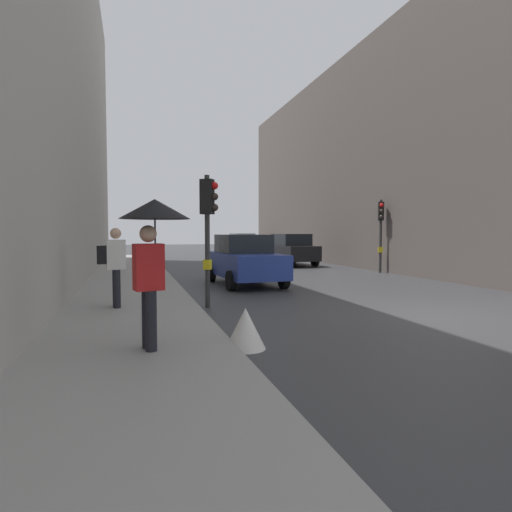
# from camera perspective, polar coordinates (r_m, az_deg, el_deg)

# --- Properties ---
(ground_plane) EXTENTS (120.00, 120.00, 0.00)m
(ground_plane) POSITION_cam_1_polar(r_m,az_deg,el_deg) (10.12, 23.14, -7.53)
(ground_plane) COLOR #38383A
(sidewalk_kerb) EXTENTS (2.97, 40.00, 0.16)m
(sidewalk_kerb) POSITION_cam_1_polar(r_m,az_deg,el_deg) (13.79, -16.18, -4.28)
(sidewalk_kerb) COLOR gray
(sidewalk_kerb) RESTS_ON ground
(building_facade_right) EXTENTS (12.00, 29.09, 11.42)m
(building_facade_right) POSITION_cam_1_polar(r_m,az_deg,el_deg) (29.10, 20.59, 10.58)
(building_facade_right) COLOR #5B514C
(building_facade_right) RESTS_ON ground
(traffic_light_mid_street) EXTENTS (0.35, 0.45, 3.32)m
(traffic_light_mid_street) POSITION_cam_1_polar(r_m,az_deg,el_deg) (20.32, 16.26, 4.30)
(traffic_light_mid_street) COLOR #2D2D2D
(traffic_light_mid_street) RESTS_ON ground
(traffic_light_near_right) EXTENTS (0.44, 0.36, 3.21)m
(traffic_light_near_right) POSITION_cam_1_polar(r_m,az_deg,el_deg) (10.48, -6.37, 5.23)
(traffic_light_near_right) COLOR #2D2D2D
(traffic_light_near_right) RESTS_ON ground
(car_silver_hatchback) EXTENTS (2.23, 4.31, 1.76)m
(car_silver_hatchback) POSITION_cam_1_polar(r_m,az_deg,el_deg) (35.47, -1.93, 1.57)
(car_silver_hatchback) COLOR #BCBCC1
(car_silver_hatchback) RESTS_ON ground
(car_dark_suv) EXTENTS (2.28, 4.33, 1.76)m
(car_dark_suv) POSITION_cam_1_polar(r_m,az_deg,el_deg) (24.06, 4.50, 0.84)
(car_dark_suv) COLOR black
(car_dark_suv) RESTS_ON ground
(car_blue_van) EXTENTS (2.19, 4.29, 1.76)m
(car_blue_van) POSITION_cam_1_polar(r_m,az_deg,el_deg) (15.05, -1.52, -0.50)
(car_blue_van) COLOR navy
(car_blue_van) RESTS_ON ground
(pedestrian_with_umbrella) EXTENTS (1.00, 1.00, 2.14)m
(pedestrian_with_umbrella) POSITION_cam_1_polar(r_m,az_deg,el_deg) (6.25, -13.54, 3.17)
(pedestrian_with_umbrella) COLOR black
(pedestrian_with_umbrella) RESTS_ON sidewalk_kerb
(pedestrian_with_black_backpack) EXTENTS (0.62, 0.36, 1.77)m
(pedestrian_with_black_backpack) POSITION_cam_1_polar(r_m,az_deg,el_deg) (10.02, -18.36, -0.84)
(pedestrian_with_black_backpack) COLOR black
(pedestrian_with_black_backpack) RESTS_ON sidewalk_kerb
(warning_sign_triangle) EXTENTS (0.64, 0.64, 0.65)m
(warning_sign_triangle) POSITION_cam_1_polar(r_m,az_deg,el_deg) (6.82, -1.42, -9.58)
(warning_sign_triangle) COLOR silver
(warning_sign_triangle) RESTS_ON ground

